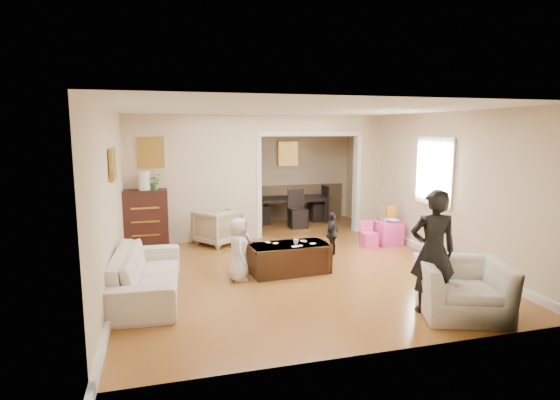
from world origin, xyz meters
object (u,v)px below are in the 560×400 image
object	(u,v)px
armchair_back	(218,227)
dresser	(146,219)
adult_person	(433,251)
coffee_cup	(296,242)
cyan_cup	(385,220)
dining_table	(290,210)
child_kneel_a	(239,249)
play_table	(387,233)
table_lamp	(144,181)
armchair_front	(463,288)
coffee_table	(289,258)
sofa	(147,273)
child_toddler	(332,234)
child_kneel_b	(243,244)

from	to	relation	value
armchair_back	dresser	xyz separation A→B (m)	(-1.38, 0.04, 0.22)
adult_person	armchair_back	bearing A→B (deg)	-48.44
coffee_cup	cyan_cup	bearing A→B (deg)	28.93
dining_table	child_kneel_a	world-z (taller)	child_kneel_a
play_table	table_lamp	bearing A→B (deg)	168.72
armchair_back	play_table	bearing A→B (deg)	129.89
armchair_front	table_lamp	xyz separation A→B (m)	(-3.85, 4.37, 0.99)
coffee_cup	child_kneel_a	xyz separation A→B (m)	(-0.95, -0.10, -0.03)
coffee_cup	dining_table	distance (m)	4.02
cyan_cup	adult_person	distance (m)	3.39
dresser	table_lamp	bearing A→B (deg)	0.00
coffee_table	sofa	bearing A→B (deg)	-168.41
coffee_cup	child_toddler	distance (m)	1.25
adult_person	child_kneel_a	bearing A→B (deg)	-26.89
sofa	play_table	bearing A→B (deg)	-66.05
adult_person	child_toddler	world-z (taller)	adult_person
table_lamp	adult_person	bearing A→B (deg)	-49.92
child_kneel_b	coffee_table	bearing A→B (deg)	-138.24
sofa	child_kneel_b	world-z (taller)	child_kneel_b
child_toddler	armchair_front	bearing A→B (deg)	55.48
child_kneel_a	child_kneel_b	bearing A→B (deg)	-13.48
dining_table	child_kneel_a	distance (m)	4.46
armchair_back	play_table	world-z (taller)	armchair_back
armchair_front	cyan_cup	distance (m)	3.47
dining_table	adult_person	size ratio (longest dim) A/B	1.15
table_lamp	child_kneel_a	xyz separation A→B (m)	(1.40, -2.33, -0.85)
dining_table	child_kneel_b	xyz separation A→B (m)	(-1.86, -3.52, 0.12)
sofa	cyan_cup	world-z (taller)	sofa
play_table	child_kneel_b	bearing A→B (deg)	-163.32
table_lamp	child_kneel_a	world-z (taller)	table_lamp
play_table	coffee_table	bearing A→B (deg)	-153.09
dresser	cyan_cup	distance (m)	4.71
table_lamp	play_table	xyz separation A→B (m)	(4.70, -0.94, -1.10)
play_table	child_kneel_a	distance (m)	3.59
child_kneel_b	dresser	bearing A→B (deg)	14.41
coffee_table	play_table	size ratio (longest dim) A/B	2.59
armchair_back	adult_person	size ratio (longest dim) A/B	0.50
dresser	child_toddler	world-z (taller)	dresser
child_kneel_a	child_kneel_b	distance (m)	0.48
dresser	coffee_table	size ratio (longest dim) A/B	0.92
table_lamp	child_kneel_b	distance (m)	2.60
dining_table	child_kneel_a	xyz separation A→B (m)	(-2.01, -3.97, 0.16)
dresser	cyan_cup	xyz separation A→B (m)	(4.60, -0.99, -0.07)
cyan_cup	dining_table	distance (m)	2.89
coffee_table	child_kneel_b	size ratio (longest dim) A/B	1.43
table_lamp	adult_person	xyz separation A→B (m)	(3.52, -4.19, -0.54)
armchair_back	coffee_table	world-z (taller)	armchair_back
armchair_back	child_kneel_a	size ratio (longest dim) A/B	0.81
sofa	armchair_front	bearing A→B (deg)	-110.72
coffee_table	coffee_cup	size ratio (longest dim) A/B	13.53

